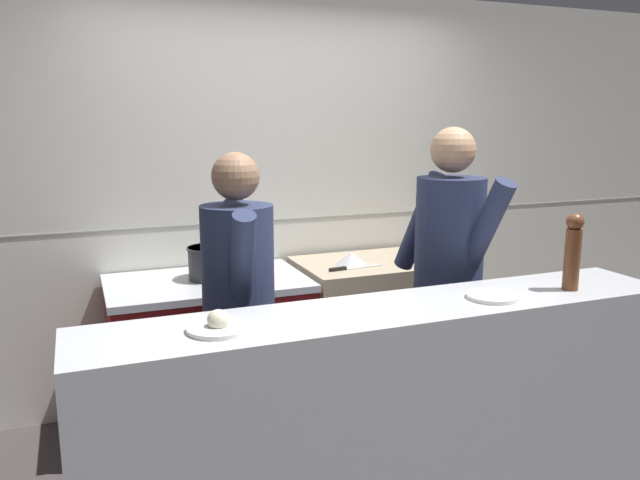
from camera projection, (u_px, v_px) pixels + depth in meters
wall_back_tiled at (279, 197)px, 4.06m from camera, size 8.00×0.06×2.60m
oven_range at (210, 353)px, 3.65m from camera, size 1.13×0.71×0.89m
prep_counter at (377, 329)px, 4.05m from camera, size 1.02×0.65×0.91m
pass_counter at (394, 425)px, 2.65m from camera, size 2.59×0.45×1.04m
stock_pot at (211, 262)px, 3.57m from camera, size 0.27×0.27×0.19m
mixing_bowl_steel at (351, 258)px, 3.84m from camera, size 0.20×0.20×0.08m
chefs_knife at (351, 268)px, 3.74m from camera, size 0.36×0.07×0.02m
plated_dish_main at (218, 325)px, 2.27m from camera, size 0.23×0.23×0.08m
plated_dish_appetiser at (492, 296)px, 2.67m from camera, size 0.22×0.22×0.02m
pepper_mill at (573, 250)px, 2.77m from camera, size 0.08×0.08×0.35m
chef_head_cook at (239, 309)px, 2.93m from camera, size 0.38×0.73×1.66m
chef_sous at (448, 276)px, 3.30m from camera, size 0.44×0.76×1.76m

